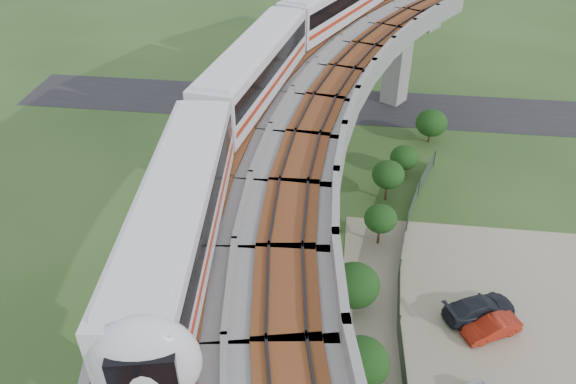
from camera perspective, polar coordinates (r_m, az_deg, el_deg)
name	(u,v)px	position (r m, az deg, el deg)	size (l,w,h in m)	color
ground	(258,319)	(35.42, -3.04, -12.81)	(160.00, 160.00, 0.00)	#27441B
dirt_lot	(498,369)	(35.04, 20.60, -16.52)	(18.00, 26.00, 0.04)	gray
asphalt_road	(306,104)	(59.59, 1.81, 8.96)	(60.00, 8.00, 0.03)	#232326
viaduct	(326,206)	(28.97, 3.93, -1.42)	(19.58, 73.98, 11.40)	#99968E
metro_train	(324,37)	(41.59, 3.69, 15.44)	(20.41, 59.07, 3.64)	silver
fence	(421,326)	(34.91, 13.35, -13.13)	(3.87, 38.73, 1.50)	#2D382D
tree_0	(431,123)	(53.20, 14.37, 6.82)	(2.87, 2.87, 3.22)	#382314
tree_1	(404,158)	(48.01, 11.72, 3.44)	(2.37, 2.37, 2.63)	#382314
tree_2	(388,175)	(44.16, 10.15, 1.74)	(2.55, 2.55, 3.46)	#382314
tree_3	(381,219)	(39.69, 9.38, -2.69)	(2.32, 2.32, 3.23)	#382314
tree_4	(355,285)	(34.97, 6.79, -9.36)	(3.10, 3.10, 3.22)	#382314
tree_5	(361,363)	(31.23, 7.46, -16.81)	(3.02, 3.02, 3.11)	#382314
car_red	(492,328)	(36.17, 20.00, -12.84)	(1.24, 3.56, 1.17)	maroon
car_dark	(480,308)	(36.93, 18.90, -11.11)	(1.89, 4.64, 1.35)	black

